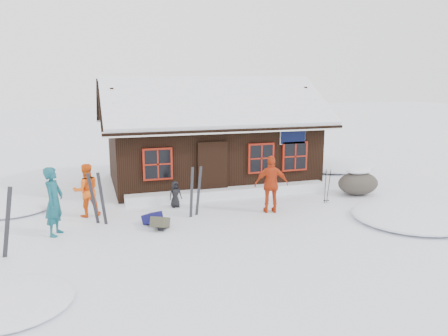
# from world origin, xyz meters

# --- Properties ---
(ground) EXTENTS (120.00, 120.00, 0.00)m
(ground) POSITION_xyz_m (0.00, 0.00, 0.00)
(ground) COLOR white
(ground) RESTS_ON ground
(mountain_hut) EXTENTS (8.90, 6.09, 4.42)m
(mountain_hut) POSITION_xyz_m (1.50, 4.98, 1.58)
(mountain_hut) COLOR black
(mountain_hut) RESTS_ON ground
(snow_drift) EXTENTS (7.60, 0.60, 0.35)m
(snow_drift) POSITION_xyz_m (1.50, 2.25, 0.17)
(snow_drift) COLOR white
(snow_drift) RESTS_ON ground
(snow_mounds) EXTENTS (20.60, 13.20, 0.48)m
(snow_mounds) POSITION_xyz_m (1.65, 1.86, 0.00)
(snow_mounds) COLOR white
(snow_mounds) RESTS_ON ground
(skier_teal) EXTENTS (0.68, 0.82, 1.93)m
(skier_teal) POSITION_xyz_m (-4.38, -0.12, 0.96)
(skier_teal) COLOR #124D58
(skier_teal) RESTS_ON ground
(skier_orange_left) EXTENTS (0.92, 0.77, 1.69)m
(skier_orange_left) POSITION_xyz_m (-3.52, 1.40, 0.84)
(skier_orange_left) COLOR #EE5710
(skier_orange_left) RESTS_ON ground
(skier_orange_right) EXTENTS (1.17, 0.70, 1.87)m
(skier_orange_right) POSITION_xyz_m (2.18, 0.03, 0.93)
(skier_orange_right) COLOR #BD3613
(skier_orange_right) RESTS_ON ground
(skier_crouched) EXTENTS (0.49, 0.36, 0.90)m
(skier_crouched) POSITION_xyz_m (-0.67, 1.54, 0.45)
(skier_crouched) COLOR black
(skier_crouched) RESTS_ON ground
(boulder) EXTENTS (1.56, 1.17, 0.91)m
(boulder) POSITION_xyz_m (6.20, 1.12, 0.46)
(boulder) COLOR #484239
(boulder) RESTS_ON ground
(ski_pair_left) EXTENTS (0.69, 0.20, 1.83)m
(ski_pair_left) POSITION_xyz_m (-5.50, -1.48, 0.87)
(ski_pair_left) COLOR black
(ski_pair_left) RESTS_ON ground
(ski_pair_mid) EXTENTS (0.54, 0.23, 1.62)m
(ski_pair_mid) POSITION_xyz_m (-3.21, 0.52, 0.76)
(ski_pair_mid) COLOR black
(ski_pair_mid) RESTS_ON ground
(ski_pair_right) EXTENTS (0.48, 0.22, 1.63)m
(ski_pair_right) POSITION_xyz_m (-0.26, 0.41, 0.77)
(ski_pair_right) COLOR black
(ski_pair_right) RESTS_ON ground
(ski_poles) EXTENTS (0.22, 0.11, 1.24)m
(ski_poles) POSITION_xyz_m (4.50, 0.49, 0.58)
(ski_poles) COLOR black
(ski_poles) RESTS_ON ground
(backpack_blue) EXTENTS (0.62, 0.65, 0.28)m
(backpack_blue) POSITION_xyz_m (-1.69, -0.07, 0.14)
(backpack_blue) COLOR #111047
(backpack_blue) RESTS_ON ground
(backpack_olive) EXTENTS (0.63, 0.67, 0.29)m
(backpack_olive) POSITION_xyz_m (-1.54, -0.55, 0.15)
(backpack_olive) COLOR #3F3D2D
(backpack_olive) RESTS_ON ground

